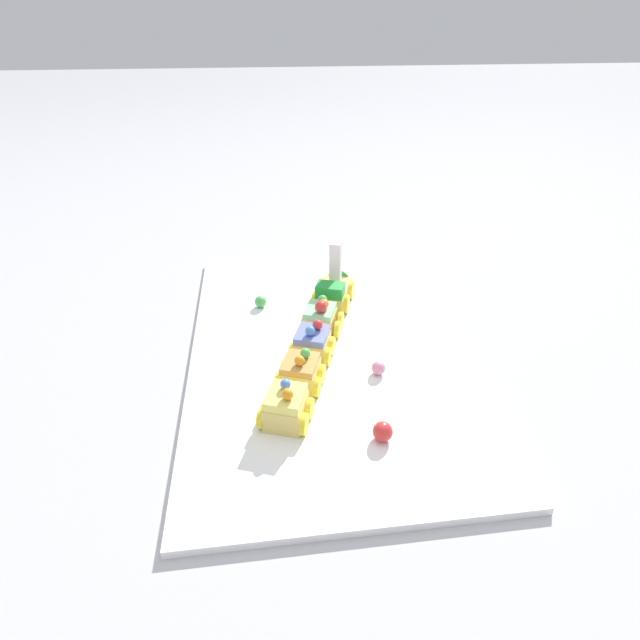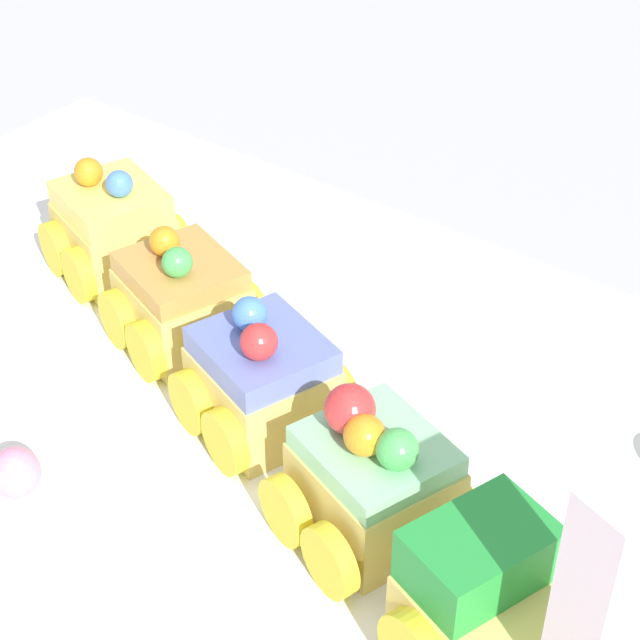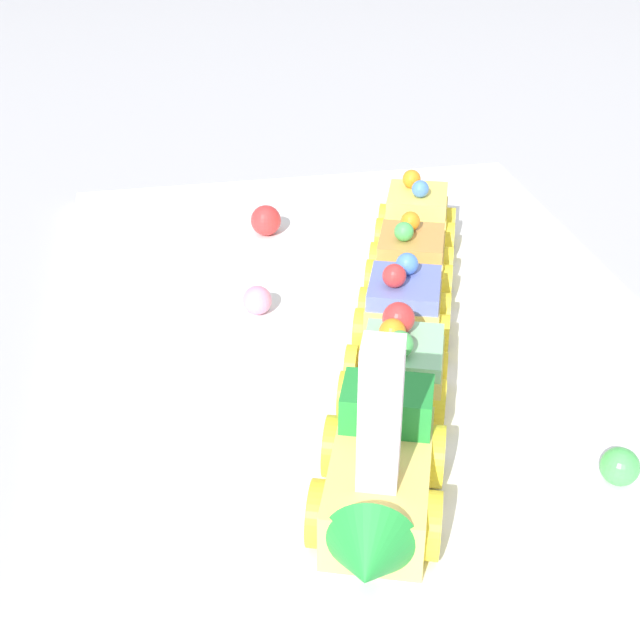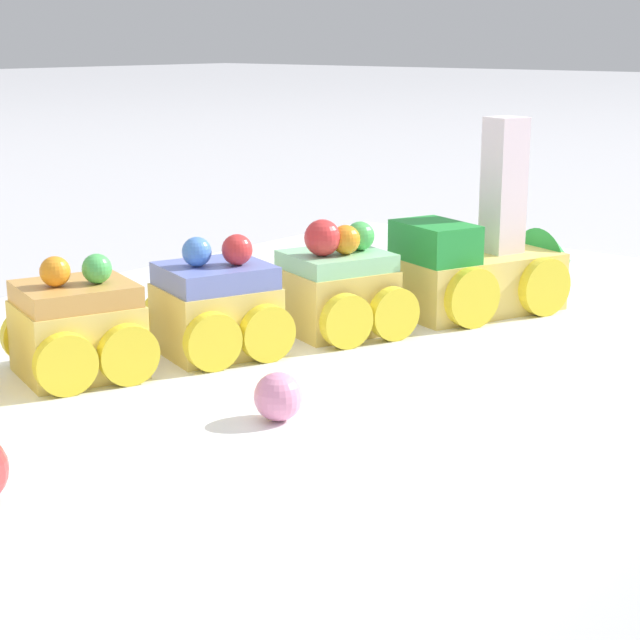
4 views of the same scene
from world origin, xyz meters
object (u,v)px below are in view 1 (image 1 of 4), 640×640
at_px(cake_car_blueberry, 312,344).
at_px(gumball_red, 383,432).
at_px(cake_car_mint, 323,318).
at_px(cake_car_caramel, 300,374).
at_px(cake_train_locomotive, 334,288).
at_px(gumball_green, 261,302).
at_px(gumball_pink, 378,368).
at_px(cake_car_lemon, 286,408).

bearing_deg(cake_car_blueberry, gumball_red, -140.41).
relative_size(cake_car_mint, cake_car_caramel, 1.00).
distance_m(cake_train_locomotive, gumball_green, 0.14).
distance_m(cake_car_caramel, gumball_red, 0.16).
height_order(cake_car_mint, gumball_green, cake_car_mint).
relative_size(cake_car_caramel, gumball_pink, 3.75).
height_order(gumball_green, gumball_pink, same).
relative_size(cake_car_lemon, gumball_pink, 3.75).
xyz_separation_m(cake_train_locomotive, cake_car_caramel, (-0.25, 0.09, -0.00)).
xyz_separation_m(cake_train_locomotive, cake_car_lemon, (-0.33, 0.12, -0.00)).
xyz_separation_m(gumball_green, gumball_pink, (-0.23, -0.18, -0.00)).
height_order(cake_car_lemon, gumball_green, cake_car_lemon).
distance_m(cake_car_lemon, gumball_pink, 0.18).
height_order(cake_train_locomotive, gumball_red, cake_train_locomotive).
distance_m(cake_train_locomotive, cake_car_caramel, 0.27).
bearing_deg(cake_car_caramel, cake_car_mint, 0.05).
distance_m(cake_car_blueberry, gumball_red, 0.21).
distance_m(cake_car_mint, cake_car_blueberry, 0.08).
xyz_separation_m(cake_car_mint, cake_car_blueberry, (-0.08, 0.03, -0.00)).
height_order(cake_car_lemon, gumball_red, cake_car_lemon).
distance_m(cake_car_lemon, gumball_red, 0.13).
bearing_deg(gumball_pink, gumball_red, 169.34).
bearing_deg(cake_car_caramel, gumball_red, -122.25).
distance_m(cake_car_blueberry, cake_car_lemon, 0.16).
relative_size(cake_car_caramel, gumball_green, 3.71).
distance_m(cake_train_locomotive, gumball_pink, 0.24).
bearing_deg(cake_car_blueberry, gumball_pink, -101.17).
bearing_deg(cake_car_caramel, gumball_green, 32.06).
bearing_deg(cake_train_locomotive, cake_car_lemon, -179.98).
relative_size(cake_car_blueberry, cake_car_caramel, 1.00).
height_order(cake_train_locomotive, cake_car_mint, cake_train_locomotive).
relative_size(cake_car_blueberry, gumball_red, 3.07).
xyz_separation_m(cake_train_locomotive, cake_car_mint, (-0.10, 0.04, -0.00)).
relative_size(cake_car_caramel, gumball_red, 3.07).
bearing_deg(cake_car_caramel, gumball_pink, -63.67).
height_order(cake_train_locomotive, gumball_green, cake_train_locomotive).
xyz_separation_m(cake_car_lemon, gumball_pink, (0.09, -0.15, -0.01)).
relative_size(cake_car_mint, gumball_green, 3.71).
height_order(cake_car_blueberry, cake_car_lemon, cake_car_lemon).
bearing_deg(gumball_green, cake_train_locomotive, -88.33).
distance_m(cake_train_locomotive, cake_car_lemon, 0.35).
bearing_deg(cake_car_blueberry, cake_car_lemon, 179.97).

